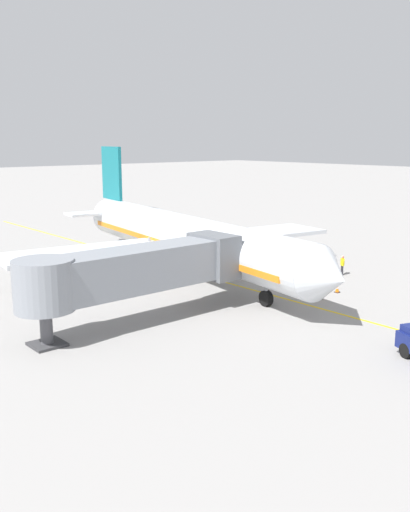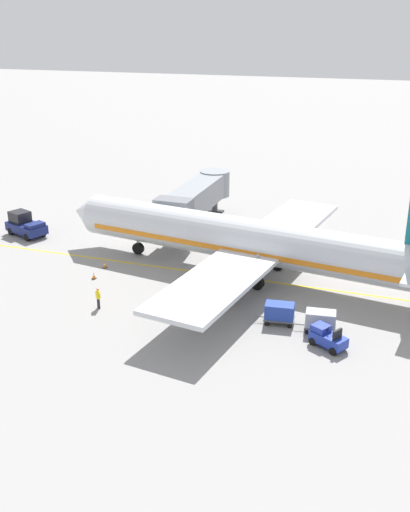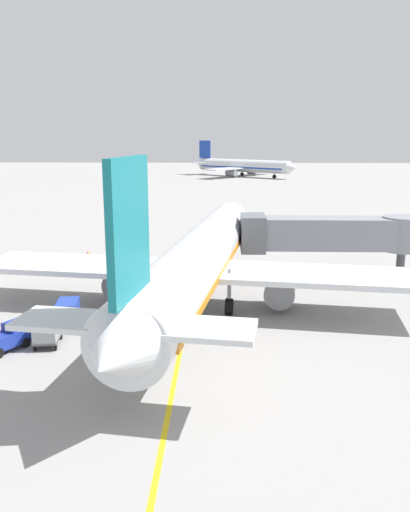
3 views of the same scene
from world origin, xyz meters
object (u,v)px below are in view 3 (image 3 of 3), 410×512
at_px(ground_crew_loader, 89,259).
at_px(pushback_tractor, 232,228).
at_px(baggage_tug_lead, 7,338).
at_px(safety_cone_nose_right, 150,259).
at_px(distant_taxiing_airliner, 242,166).
at_px(baggage_cart_front, 68,311).
at_px(jet_bridge, 331,234).
at_px(safety_cone_nose_left, 178,258).
at_px(baggage_cart_second_in_train, 47,329).
at_px(ground_crew_wing_walker, 141,283).
at_px(parked_airliner, 199,260).

bearing_deg(ground_crew_loader, pushback_tractor, 50.34).
bearing_deg(baggage_tug_lead, safety_cone_nose_right, 76.04).
bearing_deg(baggage_tug_lead, distant_taxiing_airliner, 81.98).
height_order(baggage_tug_lead, ground_crew_loader, ground_crew_loader).
relative_size(baggage_cart_front, safety_cone_nose_right, 5.02).
xyz_separation_m(jet_bridge, safety_cone_nose_left, (-13.16, 4.05, -3.17)).
bearing_deg(baggage_cart_second_in_train, baggage_cart_front, 84.83).
relative_size(baggage_cart_second_in_train, safety_cone_nose_right, 5.02).
bearing_deg(baggage_cart_second_in_train, ground_crew_wing_walker, 67.66).
xyz_separation_m(jet_bridge, baggage_cart_front, (-18.53, -13.08, -2.51)).
relative_size(parked_airliner, safety_cone_nose_right, 63.22).
distance_m(parked_airliner, pushback_tractor, 24.81).
bearing_deg(baggage_tug_lead, ground_crew_loader, 89.38).
xyz_separation_m(parked_airliner, safety_cone_nose_left, (-2.52, 12.73, -2.90)).
height_order(baggage_cart_front, ground_crew_loader, ground_crew_loader).
bearing_deg(safety_cone_nose_right, baggage_cart_front, -99.66).
bearing_deg(pushback_tractor, baggage_cart_front, -110.11).
bearing_deg(ground_crew_loader, distant_taxiing_airliner, 80.81).
bearing_deg(safety_cone_nose_left, safety_cone_nose_right, -172.82).
xyz_separation_m(jet_bridge, baggage_cart_second_in_train, (-18.80, -16.10, -2.51)).
bearing_deg(jet_bridge, ground_crew_wing_walker, -155.82).
relative_size(ground_crew_loader, distant_taxiing_airliner, 0.06).
bearing_deg(baggage_tug_lead, jet_bridge, 39.08).
bearing_deg(baggage_cart_second_in_train, ground_crew_loader, 96.17).
height_order(pushback_tractor, ground_crew_wing_walker, pushback_tractor).
height_order(pushback_tractor, ground_crew_loader, pushback_tractor).
relative_size(baggage_cart_front, distant_taxiing_airliner, 0.10).
bearing_deg(ground_crew_wing_walker, jet_bridge, 24.18).
height_order(parked_airliner, safety_cone_nose_left, parked_airliner).
height_order(jet_bridge, safety_cone_nose_right, jet_bridge).
relative_size(parked_airliner, baggage_tug_lead, 13.49).
distance_m(pushback_tractor, ground_crew_loader, 19.88).
height_order(pushback_tractor, baggage_tug_lead, pushback_tractor).
relative_size(parked_airliner, distant_taxiing_airliner, 1.25).
distance_m(ground_crew_wing_walker, distant_taxiing_airliner, 116.82).
xyz_separation_m(jet_bridge, pushback_tractor, (-7.92, 15.89, -2.36)).
bearing_deg(safety_cone_nose_right, baggage_cart_second_in_train, -98.98).
distance_m(ground_crew_wing_walker, safety_cone_nose_left, 10.93).
bearing_deg(baggage_cart_front, baggage_cart_second_in_train, -95.17).
xyz_separation_m(ground_crew_wing_walker, ground_crew_loader, (-5.66, 7.30, 0.00)).
bearing_deg(ground_crew_loader, safety_cone_nose_left, 24.94).
relative_size(baggage_tug_lead, baggage_cart_second_in_train, 0.93).
relative_size(baggage_cart_second_in_train, safety_cone_nose_left, 5.02).
bearing_deg(baggage_tug_lead, pushback_tractor, 68.56).
bearing_deg(distant_taxiing_airliner, ground_crew_wing_walker, -95.87).
bearing_deg(baggage_tug_lead, baggage_cart_front, 59.25).
xyz_separation_m(baggage_tug_lead, distant_taxiing_airliner, (17.80, 126.37, 2.31)).
bearing_deg(pushback_tractor, ground_crew_loader, -129.66).
bearing_deg(safety_cone_nose_right, safety_cone_nose_left, 7.18).
bearing_deg(baggage_cart_front, pushback_tractor, 69.89).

